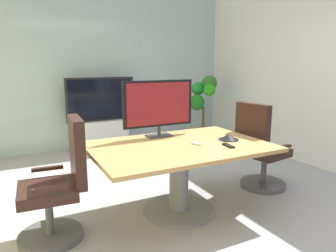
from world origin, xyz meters
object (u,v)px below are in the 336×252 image
(conference_table, at_px, (179,162))
(conference_phone, at_px, (229,137))
(wall_display_unit, at_px, (102,126))
(potted_plant, at_px, (203,106))
(remote_control, at_px, (228,146))
(office_chair_left, at_px, (59,190))
(tv_monitor, at_px, (159,105))
(office_chair_right, at_px, (260,153))

(conference_table, relative_size, conference_phone, 8.15)
(wall_display_unit, distance_m, potted_plant, 1.94)
(wall_display_unit, distance_m, remote_control, 3.05)
(office_chair_left, relative_size, tv_monitor, 1.30)
(office_chair_left, height_order, tv_monitor, tv_monitor)
(office_chair_right, relative_size, remote_control, 6.41)
(office_chair_right, xyz_separation_m, remote_control, (-0.79, -0.37, 0.28))
(conference_phone, relative_size, remote_control, 1.29)
(office_chair_left, xyz_separation_m, potted_plant, (2.99, 2.24, 0.30))
(conference_table, relative_size, potted_plant, 1.36)
(wall_display_unit, xyz_separation_m, conference_phone, (0.65, -2.78, 0.32))
(conference_table, height_order, wall_display_unit, wall_display_unit)
(potted_plant, xyz_separation_m, remote_control, (-1.39, -2.56, -0.01))
(wall_display_unit, relative_size, potted_plant, 0.99)
(office_chair_left, xyz_separation_m, wall_display_unit, (1.12, 2.68, -0.01))
(office_chair_right, bearing_deg, wall_display_unit, 16.99)
(tv_monitor, relative_size, remote_control, 4.94)
(tv_monitor, bearing_deg, conference_table, -87.20)
(conference_table, relative_size, remote_control, 10.54)
(tv_monitor, xyz_separation_m, wall_display_unit, (-0.05, 2.27, -0.65))
(wall_display_unit, height_order, remote_control, wall_display_unit)
(conference_table, xyz_separation_m, potted_plant, (1.79, 2.27, 0.21))
(office_chair_left, height_order, remote_control, office_chair_left)
(conference_table, height_order, office_chair_right, office_chair_right)
(conference_table, relative_size, wall_display_unit, 1.37)
(potted_plant, xyz_separation_m, conference_phone, (-1.22, -2.34, 0.01))
(tv_monitor, relative_size, conference_phone, 3.82)
(office_chair_right, height_order, potted_plant, potted_plant)
(tv_monitor, bearing_deg, wall_display_unit, 91.31)
(potted_plant, distance_m, conference_phone, 2.64)
(tv_monitor, height_order, conference_phone, tv_monitor)
(office_chair_left, bearing_deg, remote_control, 82.54)
(tv_monitor, xyz_separation_m, potted_plant, (1.82, 1.83, -0.34))
(tv_monitor, relative_size, potted_plant, 0.64)
(remote_control, bearing_deg, conference_table, 150.48)
(office_chair_left, distance_m, office_chair_right, 2.39)
(potted_plant, bearing_deg, conference_phone, -117.44)
(remote_control, bearing_deg, conference_phone, 57.70)
(tv_monitor, height_order, potted_plant, tv_monitor)
(wall_display_unit, relative_size, conference_phone, 5.95)
(office_chair_left, xyz_separation_m, office_chair_right, (2.39, 0.05, 0.00))
(tv_monitor, distance_m, remote_control, 0.91)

